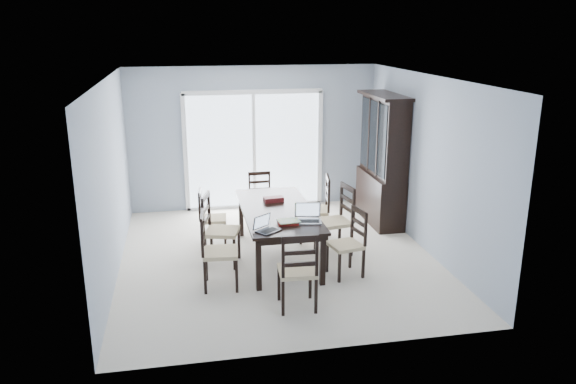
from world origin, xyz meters
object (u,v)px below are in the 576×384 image
object	(u,v)px
chair_left_mid	(215,222)
chair_right_near	(352,235)
china_hutch	(382,161)
laptop_dark	(268,228)
chair_left_near	(212,242)
chair_left_far	(207,211)
chair_right_mid	(340,212)
chair_end_far	(260,193)
hot_tub	(217,166)
chair_end_near	(298,263)
cell_phone	(278,228)
game_box	(274,199)
dining_table	(277,214)
laptop_silver	(308,218)
chair_right_far	(320,201)

from	to	relation	value
chair_left_mid	chair_right_near	world-z (taller)	chair_left_mid
china_hutch	laptop_dark	bearing A→B (deg)	-137.07
chair_left_near	chair_left_far	bearing A→B (deg)	-175.58
chair_right_near	chair_right_mid	bearing A→B (deg)	-16.33
chair_end_far	hot_tub	distance (m)	2.21
china_hutch	chair_left_mid	xyz separation A→B (m)	(-2.93, -1.29, -0.44)
chair_end_near	china_hutch	bearing A→B (deg)	57.47
china_hutch	chair_right_mid	distance (m)	1.68
chair_end_far	cell_phone	distance (m)	2.37
chair_right_mid	cell_phone	size ratio (longest dim) A/B	12.29
chair_right_mid	laptop_dark	size ratio (longest dim) A/B	3.35
chair_left_near	cell_phone	size ratio (longest dim) A/B	12.05
laptop_dark	cell_phone	size ratio (longest dim) A/B	3.67
game_box	chair_end_far	bearing A→B (deg)	91.29
chair_right_near	laptop_dark	world-z (taller)	chair_right_near
chair_right_near	chair_right_mid	size ratio (longest dim) A/B	0.90
dining_table	china_hutch	size ratio (longest dim) A/B	1.00
china_hutch	cell_phone	size ratio (longest dim) A/B	22.75
china_hutch	cell_phone	world-z (taller)	china_hutch
cell_phone	hot_tub	bearing A→B (deg)	129.86
chair_left_near	chair_end_far	size ratio (longest dim) A/B	1.14
chair_left_mid	laptop_dark	distance (m)	1.07
dining_table	chair_end_far	xyz separation A→B (m)	(-0.02, 1.56, -0.13)
laptop_silver	chair_right_far	bearing A→B (deg)	78.81
dining_table	chair_left_far	bearing A→B (deg)	144.11
dining_table	laptop_silver	size ratio (longest dim) A/B	5.66
china_hutch	chair_left_near	size ratio (longest dim) A/B	1.89
cell_phone	hot_tub	size ratio (longest dim) A/B	0.04
chair_end_near	hot_tub	size ratio (longest dim) A/B	0.51
chair_left_far	laptop_dark	distance (m)	1.75
chair_left_mid	hot_tub	size ratio (longest dim) A/B	0.53
chair_left_mid	chair_left_far	distance (m)	0.75
dining_table	chair_left_near	bearing A→B (deg)	-141.16
chair_end_far	cell_phone	world-z (taller)	chair_end_far
laptop_silver	game_box	world-z (taller)	laptop_silver
chair_right_near	chair_end_far	bearing A→B (deg)	9.68
chair_right_mid	chair_right_far	world-z (taller)	chair_right_far
cell_phone	game_box	size ratio (longest dim) A/B	0.34
chair_left_mid	game_box	distance (m)	1.00
chair_right_far	laptop_dark	xyz separation A→B (m)	(-1.05, -1.48, 0.16)
dining_table	laptop_dark	distance (m)	0.93
chair_right_far	chair_end_far	bearing A→B (deg)	50.09
cell_phone	china_hutch	bearing A→B (deg)	77.32
chair_right_mid	chair_end_near	distance (m)	1.93
game_box	hot_tub	world-z (taller)	hot_tub
chair_left_far	chair_right_near	xyz separation A→B (m)	(1.85, -1.45, 0.02)
chair_left_near	chair_right_far	xyz separation A→B (m)	(1.76, 1.38, 0.02)
chair_left_near	china_hutch	bearing A→B (deg)	129.11
chair_right_mid	chair_left_mid	bearing A→B (deg)	82.52
china_hutch	chair_end_near	world-z (taller)	china_hutch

